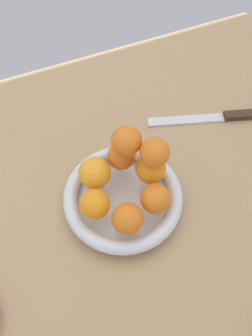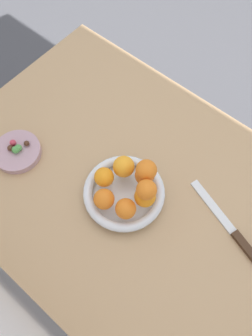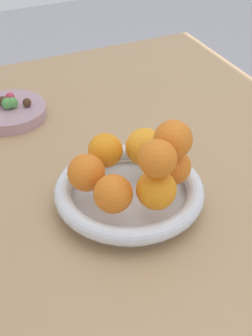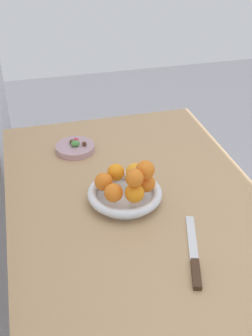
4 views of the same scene
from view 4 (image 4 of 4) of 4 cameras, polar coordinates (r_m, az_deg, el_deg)
dining_table at (r=1.32m, az=1.36°, el=-7.21°), size 1.10×0.76×0.74m
fruit_bowl at (r=1.24m, az=-0.14°, el=-3.69°), size 0.22×0.22×0.04m
candy_dish at (r=1.50m, az=-6.89°, el=2.71°), size 0.14×0.14×0.02m
orange_0 at (r=1.21m, az=2.79°, el=-2.09°), size 0.05×0.05×0.05m
orange_1 at (r=1.25m, az=1.29°, el=-0.62°), size 0.06×0.06×0.06m
orange_2 at (r=1.26m, az=-1.39°, el=-0.59°), size 0.05×0.05×0.05m
orange_3 at (r=1.22m, az=-3.05°, el=-1.89°), size 0.05×0.05×0.05m
orange_4 at (r=1.17m, az=-1.71°, el=-3.38°), size 0.05×0.05×0.05m
orange_5 at (r=1.17m, az=1.16°, el=-3.41°), size 0.06×0.06×0.06m
orange_6 at (r=1.14m, az=1.14°, el=-1.35°), size 0.05×0.05×0.05m
orange_7 at (r=1.17m, az=2.63°, el=-0.24°), size 0.05×0.05×0.05m
candy_ball_0 at (r=1.50m, az=-7.33°, el=3.54°), size 0.02×0.02×0.02m
candy_ball_1 at (r=1.48m, az=-6.68°, el=3.33°), size 0.02×0.02×0.02m
candy_ball_2 at (r=1.50m, az=-6.76°, el=3.77°), size 0.02×0.02×0.02m
candy_ball_3 at (r=1.48m, az=-5.66°, el=3.28°), size 0.02×0.02×0.02m
candy_ball_4 at (r=1.48m, az=-6.88°, el=3.31°), size 0.02×0.02×0.02m
candy_ball_5 at (r=1.48m, az=-7.04°, el=3.31°), size 0.02×0.02×0.02m
knife at (r=1.09m, az=9.20°, el=-11.67°), size 0.25×0.10×0.01m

